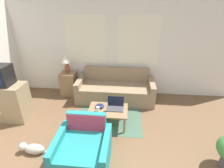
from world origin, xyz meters
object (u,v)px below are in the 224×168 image
(table_lamp, at_px, (66,61))
(coffee_table, at_px, (108,111))
(couch, at_px, (115,90))
(cup_navy, at_px, (98,109))
(snack_bowl, at_px, (100,106))
(cat_black, at_px, (33,149))
(armchair, at_px, (84,150))
(tv_remote, at_px, (104,113))
(laptop, at_px, (115,106))

(table_lamp, xyz_separation_m, coffee_table, (1.30, -1.31, -0.68))
(couch, bearing_deg, cup_navy, -102.15)
(couch, distance_m, snack_bowl, 1.16)
(cup_navy, xyz_separation_m, cat_black, (-1.06, -0.86, -0.36))
(cup_navy, xyz_separation_m, snack_bowl, (0.02, 0.15, -0.02))
(armchair, distance_m, tv_remote, 0.91)
(couch, height_order, cup_navy, couch)
(laptop, bearing_deg, cup_navy, -156.51)
(table_lamp, height_order, cat_black, table_lamp)
(snack_bowl, height_order, cat_black, snack_bowl)
(table_lamp, relative_size, tv_remote, 3.52)
(coffee_table, height_order, laptop, laptop)
(laptop, xyz_separation_m, tv_remote, (-0.23, -0.23, -0.04))
(laptop, xyz_separation_m, cup_navy, (-0.36, -0.16, 0.00))
(coffee_table, distance_m, tv_remote, 0.18)
(couch, xyz_separation_m, snack_bowl, (-0.26, -1.12, 0.17))
(cat_black, bearing_deg, coffee_table, -143.82)
(laptop, distance_m, snack_bowl, 0.35)
(snack_bowl, relative_size, cat_black, 0.28)
(couch, bearing_deg, laptop, -85.45)
(couch, height_order, cat_black, couch)
(coffee_table, relative_size, laptop, 2.40)
(coffee_table, xyz_separation_m, snack_bowl, (-0.19, 0.06, 0.08))
(couch, bearing_deg, snack_bowl, -102.93)
(tv_remote, bearing_deg, table_lamp, 130.08)
(coffee_table, xyz_separation_m, cat_black, (-1.26, -0.94, -0.26))
(armchair, relative_size, table_lamp, 1.63)
(tv_remote, relative_size, cat_black, 0.23)
(table_lamp, xyz_separation_m, laptop, (1.46, -1.23, -0.58))
(coffee_table, height_order, cat_black, coffee_table)
(couch, xyz_separation_m, cup_navy, (-0.27, -1.26, 0.19))
(tv_remote, bearing_deg, cup_navy, 152.41)
(laptop, relative_size, cup_navy, 3.25)
(couch, relative_size, snack_bowl, 11.24)
(coffee_table, xyz_separation_m, laptop, (0.16, 0.07, 0.10))
(armchair, relative_size, cat_black, 1.31)
(table_lamp, bearing_deg, cat_black, -89.17)
(couch, distance_m, coffee_table, 1.19)
(snack_bowl, bearing_deg, coffee_table, -18.28)
(coffee_table, height_order, tv_remote, tv_remote)
(cup_navy, bearing_deg, table_lamp, 128.20)
(couch, distance_m, laptop, 1.13)
(couch, relative_size, cat_black, 3.10)
(couch, height_order, snack_bowl, couch)
(laptop, height_order, snack_bowl, laptop)
(cat_black, bearing_deg, tv_remote, -147.16)
(armchair, bearing_deg, laptop, 67.76)
(coffee_table, height_order, snack_bowl, snack_bowl)
(table_lamp, height_order, cup_navy, table_lamp)
(coffee_table, height_order, cup_navy, cup_navy)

